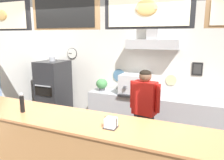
# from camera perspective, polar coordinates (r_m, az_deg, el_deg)

# --- Properties ---
(back_wall_assembly) EXTENTS (5.52, 2.30, 2.81)m
(back_wall_assembly) POSITION_cam_1_polar(r_m,az_deg,el_deg) (4.78, 8.42, 3.85)
(back_wall_assembly) COLOR gray
(back_wall_assembly) RESTS_ON ground_plane
(back_prep_counter) EXTENTS (2.89, 0.52, 0.90)m
(back_prep_counter) POSITION_cam_1_polar(r_m,az_deg,el_deg) (4.72, 10.97, -9.58)
(back_prep_counter) COLOR #A3A5AD
(back_prep_counter) RESTS_ON ground_plane
(pizza_oven) EXTENTS (0.61, 0.75, 1.65)m
(pizza_oven) POSITION_cam_1_polar(r_m,az_deg,el_deg) (5.42, -15.19, -3.27)
(pizza_oven) COLOR #232326
(pizza_oven) RESTS_ON ground_plane
(shop_worker) EXTENTS (0.53, 0.28, 1.60)m
(shop_worker) POSITION_cam_1_polar(r_m,az_deg,el_deg) (3.69, 8.55, -8.54)
(shop_worker) COLOR #232328
(shop_worker) RESTS_ON ground_plane
(espresso_machine) EXTENTS (0.57, 0.51, 0.43)m
(espresso_machine) POSITION_cam_1_polar(r_m,az_deg,el_deg) (4.60, 5.80, -1.25)
(espresso_machine) COLOR silver
(espresso_machine) RESTS_ON back_prep_counter
(potted_rosemary) EXTENTS (0.20, 0.20, 0.25)m
(potted_rosemary) POSITION_cam_1_polar(r_m,az_deg,el_deg) (4.53, 10.88, -2.54)
(potted_rosemary) COLOR #9E563D
(potted_rosemary) RESTS_ON back_prep_counter
(potted_sage) EXTENTS (0.26, 0.26, 0.27)m
(potted_sage) POSITION_cam_1_polar(r_m,az_deg,el_deg) (4.92, -2.75, -1.10)
(potted_sage) COLOR #4C4C51
(potted_sage) RESTS_ON back_prep_counter
(pepper_grinder) EXTENTS (0.06, 0.06, 0.28)m
(pepper_grinder) POSITION_cam_1_polar(r_m,az_deg,el_deg) (3.24, -22.80, -5.59)
(pepper_grinder) COLOR black
(pepper_grinder) RESTS_ON service_counter
(napkin_holder) EXTENTS (0.15, 0.15, 0.13)m
(napkin_holder) POSITION_cam_1_polar(r_m,az_deg,el_deg) (2.53, -0.31, -11.42)
(napkin_holder) COLOR #262628
(napkin_holder) RESTS_ON service_counter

